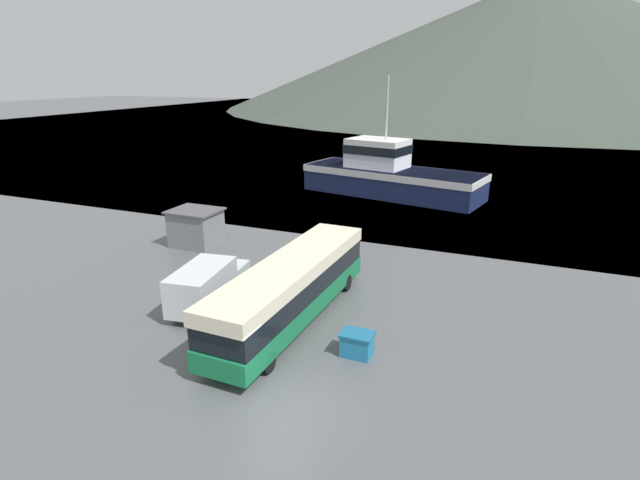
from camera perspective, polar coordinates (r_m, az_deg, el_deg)
name	(u,v)px	position (r m, az deg, el deg)	size (l,w,h in m)	color
ground_plane	(276,407)	(18.95, -5.04, -18.51)	(400.00, 400.00, 0.00)	#515456
water_surface	(505,116)	(152.78, 20.36, 13.14)	(240.00, 240.00, 0.00)	slate
hill_backdrop	(538,43)	(194.63, 23.68, 19.97)	(209.49, 209.49, 42.32)	#3D473D
tour_bus	(292,287)	(23.84, -3.27, -5.39)	(2.87, 12.58, 3.06)	#146B3D
delivery_van	(207,284)	(26.13, -12.74, -4.89)	(2.87, 6.10, 2.26)	silver
fishing_boat	(389,174)	(49.59, 7.93, 7.45)	(18.18, 8.96, 11.27)	#19234C
storage_bin	(357,344)	(21.56, 4.26, -11.76)	(1.38, 1.03, 1.04)	teal
dock_kiosk	(196,227)	(35.45, -13.98, 1.40)	(3.33, 2.82, 2.54)	slate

